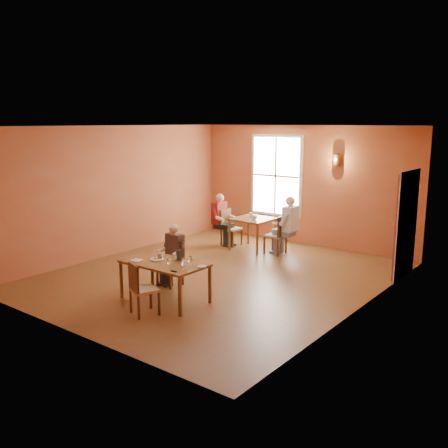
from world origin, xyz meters
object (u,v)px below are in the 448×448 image
Objects in this scene: main_table at (165,281)px; chair_diner_white at (275,234)px; second_table at (253,234)px; diner_main at (169,257)px; chair_diner_maroon at (231,228)px; chair_diner_main at (170,264)px; diner_maroon at (230,221)px; diner_white at (277,226)px; chair_empty at (144,288)px.

main_table is 3.89m from chair_diner_white.
main_table is 3.96m from second_table.
chair_diner_maroon is (-0.95, 3.26, -0.10)m from diner_main.
chair_diner_maroon is at bearing -73.58° from chair_diner_main.
diner_maroon is at bearing -73.10° from chair_diner_main.
diner_maroon reaches higher than chair_diner_main.
diner_white is 1.46× the size of chair_diner_maroon.
diner_white is 1.35m from chair_diner_maroon.
chair_diner_maroon is (-1.45, 3.88, 0.11)m from main_table.
diner_white is (-0.30, 4.54, 0.24)m from chair_empty.
diner_white reaches higher than main_table.
chair_empty is (0.68, -1.30, 0.01)m from chair_diner_main.
diner_white reaches higher than second_table.
chair_diner_maroon is at bearing 131.19° from chair_empty.
chair_diner_maroon reaches higher than chair_empty.
chair_diner_white is 0.74× the size of diner_maroon.
main_table is 1.74× the size of chair_diner_main.
diner_maroon is at bearing 110.90° from main_table.
diner_main reaches higher than main_table.
main_table is 4.17m from diner_maroon.
main_table is 1.33× the size of diner_main.
chair_diner_white is (-0.15, 3.88, 0.12)m from main_table.
chair_diner_main is 3.37m from chair_diner_maroon.
chair_diner_main is at bearing 173.86° from chair_diner_white.
chair_diner_white is at bearing 90.00° from chair_diner_maroon.
second_table is 0.65m from chair_diner_maroon.
diner_main is at bearing -84.71° from second_table.
chair_empty is 0.69× the size of diner_maroon.
second_table is at bearing -84.71° from diner_main.
diner_white is 1.06× the size of diner_maroon.
diner_main is 3.29m from diner_white.
diner_maroon is (-0.98, 3.26, 0.07)m from diner_main.
diner_maroon is at bearing 90.00° from diner_white.
diner_maroon is (-1.66, 4.54, 0.20)m from chair_empty.
second_table is at bearing -84.66° from chair_diner_main.
second_table is 0.66× the size of diner_white.
main_table is at bearing -177.75° from chair_diner_white.
chair_diner_white is 1.02× the size of chair_diner_maroon.
main_table is 3.90m from diner_white.
second_table is 0.70× the size of diner_maroon.
chair_diner_white is (0.35, 3.26, -0.09)m from diner_main.
diner_white is at bearing 90.00° from chair_diner_maroon.
diner_main is at bearing 16.76° from diner_maroon.
chair_empty reaches higher than main_table.
main_table is at bearing 20.51° from chair_diner_maroon.
chair_empty is at bearing 117.49° from chair_diner_main.
chair_diner_main is at bearing 16.42° from chair_diner_maroon.
chair_empty is 4.84m from diner_maroon.
chair_diner_main is 0.93× the size of chair_diner_maroon.
main_table is 0.82m from chair_diner_main.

